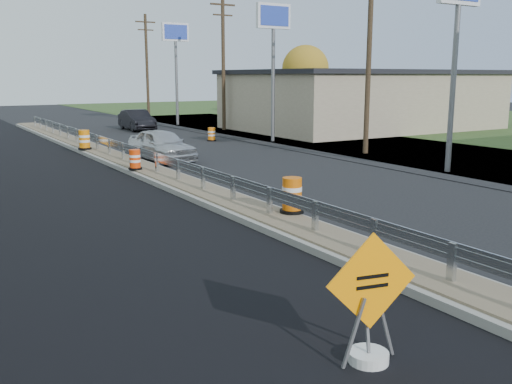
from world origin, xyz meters
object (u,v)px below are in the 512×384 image
barrel_shoulder_mid (212,135)px  barrel_shoulder_far (143,120)px  barrel_median_mid (135,160)px  car_silver (162,145)px  caution_sign (369,331)px  barrel_median_near (292,196)px  barrel_median_far (84,140)px  car_dark_mid (137,120)px

barrel_shoulder_mid → barrel_shoulder_far: 12.54m
barrel_median_mid → car_silver: (2.36, 3.04, 0.13)m
caution_sign → barrel_median_near: bearing=74.7°
barrel_median_near → barrel_median_far: 16.56m
car_dark_mid → barrel_shoulder_mid: bearing=-78.8°
barrel_median_far → barrel_shoulder_mid: size_ratio=1.20×
car_silver → car_dark_mid: car_silver is taller
barrel_shoulder_mid → barrel_shoulder_far: (0.35, 12.53, 0.03)m
caution_sign → barrel_median_mid: bearing=93.3°
barrel_median_mid → car_dark_mid: bearing=70.0°
barrel_median_near → barrel_shoulder_far: (7.34, 30.98, -0.27)m
caution_sign → car_silver: bearing=87.8°
caution_sign → barrel_shoulder_mid: bearing=79.4°
barrel_median_near → caution_sign: bearing=-117.2°
barrel_median_near → car_silver: bearing=84.1°
barrel_median_mid → car_silver: size_ratio=0.18×
caution_sign → car_silver: size_ratio=0.42×
barrel_median_near → barrel_median_mid: 9.22m
barrel_median_mid → car_silver: 3.85m
car_silver → barrel_shoulder_far: bearing=66.7°
barrel_median_near → barrel_median_far: (-1.10, 16.52, 0.01)m
car_dark_mid → barrel_median_near: bearing=-99.2°
barrel_median_far → caution_sign: bearing=-96.0°
barrel_median_far → car_silver: bearing=-61.4°
barrel_median_far → car_dark_mid: (6.67, 10.97, 0.04)m
barrel_shoulder_mid → barrel_median_far: bearing=-166.6°
barrel_median_mid → car_dark_mid: (6.67, 18.34, 0.13)m
barrel_median_far → car_silver: 4.93m
barrel_median_mid → barrel_median_near: bearing=-83.1°
barrel_median_far → car_dark_mid: size_ratio=0.22×
barrel_median_far → barrel_median_near: bearing=-86.2°
barrel_shoulder_mid → car_dark_mid: 9.16m
barrel_median_far → car_dark_mid: 12.83m
car_dark_mid → caution_sign: bearing=-102.6°
barrel_median_mid → caution_sign: bearing=-98.7°
barrel_median_near → car_dark_mid: car_dark_mid is taller
barrel_median_mid → barrel_shoulder_far: bearing=68.9°
caution_sign → barrel_median_far: caution_sign is taller
barrel_median_near → barrel_median_mid: size_ratio=1.22×
caution_sign → barrel_median_near: 7.77m
barrel_median_mid → car_silver: bearing=52.2°
barrel_median_near → car_dark_mid: (5.57, 27.49, 0.05)m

